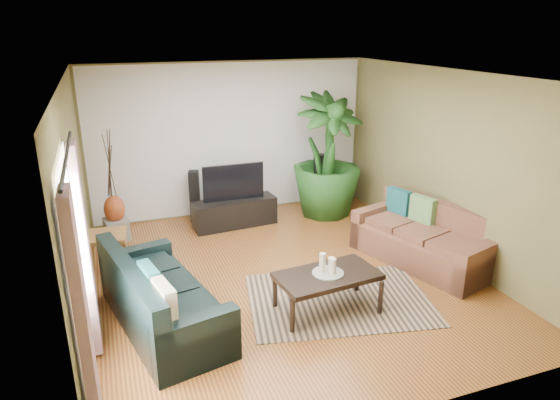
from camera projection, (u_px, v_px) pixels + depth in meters
name	position (u px, v px, depth m)	size (l,w,h in m)	color
floor	(285.00, 277.00, 6.85)	(5.50, 5.50, 0.00)	#935926
ceiling	(286.00, 75.00, 5.95)	(5.50, 5.50, 0.00)	white
wall_back	(231.00, 139.00, 8.84)	(5.00, 5.00, 0.00)	olive
wall_front	(407.00, 280.00, 3.96)	(5.00, 5.00, 0.00)	olive
wall_left	(77.00, 206.00, 5.59)	(5.50, 5.50, 0.00)	olive
wall_right	(447.00, 165.00, 7.21)	(5.50, 5.50, 0.00)	olive
backwall_panel	(231.00, 140.00, 8.83)	(4.90, 4.90, 0.00)	white
window_pane	(75.00, 261.00, 4.16)	(1.80, 1.80, 0.00)	white
curtain_near	(85.00, 335.00, 3.60)	(0.08, 0.35, 2.20)	gray
curtain_far	(86.00, 251.00, 4.93)	(0.08, 0.35, 2.20)	gray
curtain_rod	(66.00, 156.00, 3.88)	(0.03, 0.03, 1.90)	black
sofa_left	(163.00, 292.00, 5.61)	(2.08, 0.89, 0.85)	black
sofa_right	(423.00, 235.00, 7.13)	(2.01, 0.91, 0.85)	brown
area_rug	(339.00, 299.00, 6.27)	(2.24, 1.58, 0.01)	#A2805F
coffee_table	(327.00, 292.00, 5.96)	(1.20, 0.66, 0.49)	black
candle_tray	(328.00, 273.00, 5.88)	(0.37, 0.37, 0.02)	#9B9B95
candle_tall	(322.00, 263.00, 5.84)	(0.08, 0.08, 0.24)	white
candle_mid	(333.00, 266.00, 5.82)	(0.08, 0.08, 0.19)	beige
candle_short	(331.00, 263.00, 5.93)	(0.08, 0.08, 0.15)	beige
tv_stand	(235.00, 213.00, 8.52)	(1.42, 0.42, 0.47)	black
television	(233.00, 182.00, 8.36)	(1.04, 0.06, 0.61)	black
speaker_left	(195.00, 196.00, 8.67)	(0.16, 0.18, 0.91)	black
speaker_right	(319.00, 181.00, 9.31)	(0.18, 0.21, 1.03)	black
potted_plant	(327.00, 156.00, 8.79)	(1.22, 1.22, 2.18)	#1B4617
plant_pot	(325.00, 205.00, 9.10)	(0.40, 0.40, 0.31)	black
pedestal	(117.00, 229.00, 7.98)	(0.35, 0.35, 0.35)	gray
vase	(114.00, 209.00, 7.87)	(0.32, 0.32, 0.45)	#993E1B
side_table	(108.00, 253.00, 6.91)	(0.53, 0.53, 0.56)	olive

